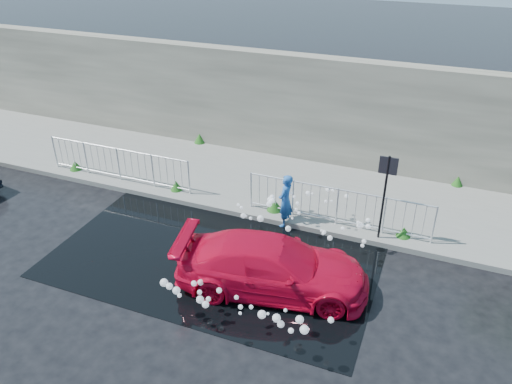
% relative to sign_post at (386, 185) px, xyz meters
% --- Properties ---
extents(ground, '(90.00, 90.00, 0.00)m').
position_rel_sign_post_xyz_m(ground, '(-4.20, -3.10, -1.72)').
color(ground, black).
rests_on(ground, ground).
extents(pavement, '(30.00, 4.00, 0.15)m').
position_rel_sign_post_xyz_m(pavement, '(-4.20, 1.90, -1.65)').
color(pavement, slate).
rests_on(pavement, ground).
extents(curb, '(30.00, 0.25, 0.16)m').
position_rel_sign_post_xyz_m(curb, '(-4.20, -0.10, -1.64)').
color(curb, slate).
rests_on(curb, ground).
extents(retaining_wall, '(30.00, 0.60, 3.50)m').
position_rel_sign_post_xyz_m(retaining_wall, '(-4.20, 4.10, 0.18)').
color(retaining_wall, '#5C584D').
rests_on(retaining_wall, pavement).
extents(puddle, '(8.00, 5.00, 0.01)m').
position_rel_sign_post_xyz_m(puddle, '(-3.70, -2.10, -1.72)').
color(puddle, black).
rests_on(puddle, ground).
extents(sign_post, '(0.45, 0.06, 2.50)m').
position_rel_sign_post_xyz_m(sign_post, '(0.00, 0.00, 0.00)').
color(sign_post, black).
rests_on(sign_post, ground).
extents(railing_left, '(5.05, 0.05, 1.10)m').
position_rel_sign_post_xyz_m(railing_left, '(-8.20, 0.25, -0.99)').
color(railing_left, silver).
rests_on(railing_left, pavement).
extents(railing_right, '(5.05, 0.05, 1.10)m').
position_rel_sign_post_xyz_m(railing_right, '(-1.20, 0.25, -0.99)').
color(railing_right, silver).
rests_on(railing_right, pavement).
extents(weeds, '(12.17, 3.93, 0.36)m').
position_rel_sign_post_xyz_m(weeds, '(-4.38, 1.45, -1.41)').
color(weeds, '#144B17').
rests_on(weeds, pavement).
extents(water_spray, '(3.75, 5.58, 1.05)m').
position_rel_sign_post_xyz_m(water_spray, '(-2.05, -2.33, -0.98)').
color(water_spray, white).
rests_on(water_spray, ground).
extents(red_car, '(4.62, 2.59, 1.26)m').
position_rel_sign_post_xyz_m(red_car, '(-1.96, -2.76, -1.09)').
color(red_car, red).
rests_on(red_car, ground).
extents(person, '(0.43, 0.60, 1.54)m').
position_rel_sign_post_xyz_m(person, '(-2.55, -0.10, -0.96)').
color(person, '#225BAB').
rests_on(person, ground).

